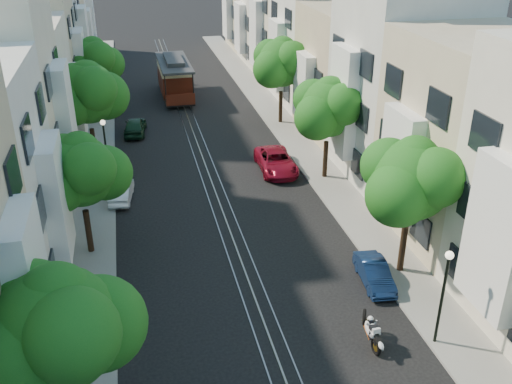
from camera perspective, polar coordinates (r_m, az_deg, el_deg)
ground at (r=42.80m, az=-5.89°, el=4.89°), size 200.00×200.00×0.00m
sidewalk_east at (r=44.14m, az=3.52°, el=5.73°), size 2.50×80.00×0.12m
sidewalk_west at (r=42.62m, az=-15.62°, el=4.03°), size 2.50×80.00×0.12m
rail_left at (r=42.74m, az=-6.62°, el=4.84°), size 0.06×80.00×0.02m
rail_slot at (r=42.79m, az=-5.89°, el=4.90°), size 0.06×80.00×0.02m
rail_right at (r=42.85m, az=-5.16°, el=4.97°), size 0.06×80.00×0.02m
lane_line at (r=42.80m, az=-5.89°, el=4.89°), size 0.08×80.00×0.01m
townhouses_east at (r=44.06m, az=9.66°, el=12.35°), size 7.75×72.00×12.00m
townhouses_west at (r=41.57m, az=-22.88°, el=9.72°), size 7.75×72.00×11.76m
tree_e_b at (r=26.06m, az=15.41°, el=1.01°), size 4.93×4.08×6.68m
tree_e_c at (r=35.46m, az=7.34°, el=8.19°), size 4.84×3.99×6.52m
tree_e_d at (r=45.49m, az=2.64°, el=12.70°), size 5.01×4.16×6.85m
tree_w_a at (r=17.50m, az=-19.06°, el=-13.02°), size 4.93×4.08×6.68m
tree_w_b at (r=28.03m, az=-17.08°, el=1.83°), size 4.72×3.87×6.27m
tree_w_c at (r=38.17m, az=-16.45°, el=9.37°), size 5.13×4.28×7.09m
tree_w_d at (r=48.93m, az=-15.91°, el=12.39°), size 4.84×3.99×6.52m
lamp_east at (r=22.80m, az=18.33°, el=-8.73°), size 0.32×0.32×4.16m
lamp_west at (r=35.98m, az=-14.85°, el=4.82°), size 0.32×0.32×4.16m
sportbike_rider at (r=23.34m, az=11.48°, el=-13.40°), size 0.45×1.85×1.27m
cable_car at (r=53.95m, az=-8.15°, el=11.45°), size 2.80×8.71×3.34m
parked_car_e_mid at (r=26.93m, az=11.76°, el=-7.95°), size 1.45×3.37×1.08m
parked_car_e_far at (r=37.65m, az=2.02°, el=3.08°), size 2.33×4.87×1.34m
parked_car_w_mid at (r=34.72m, az=-13.31°, el=0.07°), size 1.58×3.46×1.10m
parked_car_w_far at (r=45.16m, az=-12.00°, el=6.48°), size 2.00×4.00×1.31m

